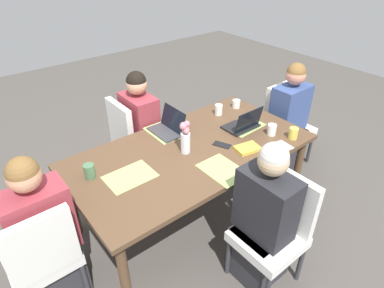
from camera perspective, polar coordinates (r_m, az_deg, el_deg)
The scene contains 25 objects.
ground_plane at distance 3.22m, azimuth 0.00°, elevation -11.83°, with size 10.00×10.00×0.00m, color #4C4742.
dining_table at distance 2.79m, azimuth 0.00°, elevation -2.06°, with size 2.04×1.07×0.73m.
chair_head_right_left_near at distance 2.45m, azimuth -24.64°, elevation -17.11°, with size 0.44×0.44×0.90m.
person_head_right_left_near at distance 2.49m, azimuth -23.99°, elevation -15.05°, with size 0.40×0.36×1.19m.
chair_head_left_left_mid at distance 3.81m, azimuth 15.85°, elevation 3.93°, with size 0.44×0.44×0.90m.
person_head_left_left_mid at distance 3.71m, azimuth 16.25°, elevation 3.58°, with size 0.40×0.36×1.19m.
chair_far_left_far at distance 2.49m, azimuth 14.43°, elevation -13.61°, with size 0.44×0.44×0.90m.
person_far_left_far at distance 2.45m, azimuth 12.28°, elevation -13.29°, with size 0.36×0.40×1.19m.
chair_near_right_near at distance 3.43m, azimuth -10.36°, elevation 1.36°, with size 0.44×0.44×0.90m.
person_near_right_near at distance 3.40m, azimuth -8.82°, elevation 1.76°, with size 0.36×0.40×1.19m.
flower_vase at distance 2.63m, azimuth -1.20°, elevation 1.31°, with size 0.09×0.09×0.29m.
placemat_head_right_left_near at distance 2.49m, azimuth -10.72°, elevation -5.60°, with size 0.36×0.26×0.00m, color #9EBC66.
placemat_head_left_left_mid at distance 3.12m, azimuth 9.01°, elevation 3.14°, with size 0.36×0.26×0.00m, color #9EBC66.
placemat_far_left_far at distance 2.52m, azimuth 5.33°, elevation -4.54°, with size 0.36×0.26×0.00m, color #9EBC66.
placemat_near_right_near at distance 3.00m, azimuth -4.74°, elevation 2.15°, with size 0.36×0.26×0.00m, color #9EBC66.
laptop_near_right_near at distance 2.98m, azimuth -4.15°, elevation 2.87°, with size 0.22×0.32×0.21m.
laptop_head_left_left_mid at distance 3.06m, azimuth 8.92°, elevation 3.39°, with size 0.32×0.22×0.21m.
coffee_mug_near_left at distance 2.53m, azimuth -17.42°, elevation -4.53°, with size 0.08×0.08×0.11m, color #47704C.
coffee_mug_near_right at distance 3.45m, azimuth 7.71°, elevation 6.95°, with size 0.08×0.08×0.08m, color white.
coffee_mug_centre_left at distance 3.28m, azimuth 4.66°, elevation 5.97°, with size 0.08×0.08×0.10m, color white.
coffee_mug_centre_right at distance 3.00m, azimuth 17.24°, elevation 1.80°, with size 0.08×0.08×0.10m, color #DBC64C.
coffee_mug_far_left at distance 3.01m, azimuth 13.72°, elevation 2.44°, with size 0.08×0.08×0.10m, color white.
book_red_cover at distance 2.77m, azimuth 9.63°, elevation -0.76°, with size 0.20×0.14×0.03m, color gold.
phone_black at distance 2.81m, azimuth 5.23°, elevation -0.15°, with size 0.15×0.07×0.01m, color black.
phone_silver at distance 2.90m, azimuth 15.81°, elevation -0.20°, with size 0.15×0.07×0.01m, color silver.
Camera 1 is at (1.44, 1.78, 2.26)m, focal length 30.63 mm.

